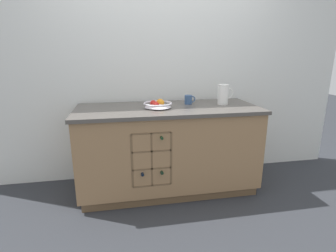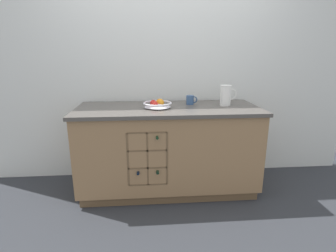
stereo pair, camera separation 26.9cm
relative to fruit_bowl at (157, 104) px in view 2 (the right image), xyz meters
name	(u,v)px [view 2 (the right image)]	position (x,y,z in m)	size (l,w,h in m)	color
ground_plane	(168,187)	(0.11, 0.02, -0.93)	(14.00, 14.00, 0.00)	#2D3035
back_wall	(165,67)	(0.11, 0.45, 0.34)	(4.40, 0.06, 2.55)	silver
kitchen_island	(168,148)	(0.11, 0.02, -0.48)	(1.84, 0.77, 0.90)	brown
fruit_bowl	(157,104)	(0.00, 0.00, 0.00)	(0.29, 0.29, 0.09)	silver
white_pitcher	(226,95)	(0.71, 0.07, 0.07)	(0.17, 0.12, 0.21)	white
ceramic_mug	(190,100)	(0.36, 0.16, 0.01)	(0.12, 0.08, 0.09)	#385684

